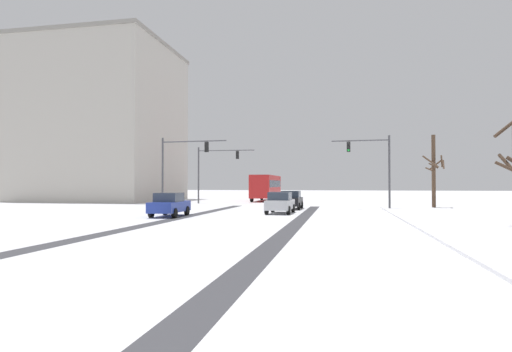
{
  "coord_description": "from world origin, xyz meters",
  "views": [
    {
      "loc": [
        5.85,
        -4.14,
        2.2
      ],
      "look_at": [
        0.0,
        25.06,
        2.8
      ],
      "focal_mm": 29.23,
      "sensor_mm": 36.0,
      "label": 1
    }
  ],
  "objects_px": {
    "traffic_signal_near_left": "(180,160)",
    "car_silver_second": "(280,203)",
    "traffic_signal_far_left": "(214,165)",
    "car_blue_third": "(170,205)",
    "office_building_far_left_block": "(103,124)",
    "car_black_lead": "(291,200)",
    "bare_tree_sidewalk_far": "(434,170)",
    "traffic_signal_near_right": "(373,160)",
    "bus_oncoming": "(266,186)"
  },
  "relations": [
    {
      "from": "traffic_signal_near_left",
      "to": "bus_oncoming",
      "type": "height_order",
      "value": "traffic_signal_near_left"
    },
    {
      "from": "traffic_signal_far_left",
      "to": "car_blue_third",
      "type": "height_order",
      "value": "traffic_signal_far_left"
    },
    {
      "from": "traffic_signal_far_left",
      "to": "car_black_lead",
      "type": "distance_m",
      "value": 13.92
    },
    {
      "from": "car_black_lead",
      "to": "car_silver_second",
      "type": "distance_m",
      "value": 5.73
    },
    {
      "from": "bare_tree_sidewalk_far",
      "to": "office_building_far_left_block",
      "type": "xyz_separation_m",
      "value": [
        -40.86,
        9.72,
        7.0
      ]
    },
    {
      "from": "traffic_signal_near_left",
      "to": "car_blue_third",
      "type": "xyz_separation_m",
      "value": [
        2.83,
        -8.98,
        -3.62
      ]
    },
    {
      "from": "traffic_signal_far_left",
      "to": "bus_oncoming",
      "type": "xyz_separation_m",
      "value": [
        4.52,
        8.92,
        -2.47
      ]
    },
    {
      "from": "traffic_signal_near_left",
      "to": "traffic_signal_near_right",
      "type": "bearing_deg",
      "value": 6.97
    },
    {
      "from": "traffic_signal_near_left",
      "to": "traffic_signal_near_right",
      "type": "xyz_separation_m",
      "value": [
        17.24,
        2.11,
        -0.08
      ]
    },
    {
      "from": "office_building_far_left_block",
      "to": "car_blue_third",
      "type": "bearing_deg",
      "value": -50.74
    },
    {
      "from": "bare_tree_sidewalk_far",
      "to": "traffic_signal_near_right",
      "type": "bearing_deg",
      "value": -144.03
    },
    {
      "from": "bus_oncoming",
      "to": "office_building_far_left_block",
      "type": "relative_size",
      "value": 0.52
    },
    {
      "from": "traffic_signal_near_left",
      "to": "car_silver_second",
      "type": "xyz_separation_m",
      "value": [
        9.88,
        -4.62,
        -3.62
      ]
    },
    {
      "from": "car_silver_second",
      "to": "office_building_far_left_block",
      "type": "xyz_separation_m",
      "value": [
        -27.58,
        20.75,
        9.78
      ]
    },
    {
      "from": "car_blue_third",
      "to": "bus_oncoming",
      "type": "xyz_separation_m",
      "value": [
        1.82,
        28.05,
        1.18
      ]
    },
    {
      "from": "traffic_signal_near_right",
      "to": "bare_tree_sidewalk_far",
      "type": "bearing_deg",
      "value": 35.97
    },
    {
      "from": "car_silver_second",
      "to": "car_black_lead",
      "type": "bearing_deg",
      "value": 88.23
    },
    {
      "from": "bare_tree_sidewalk_far",
      "to": "office_building_far_left_block",
      "type": "height_order",
      "value": "office_building_far_left_block"
    },
    {
      "from": "traffic_signal_far_left",
      "to": "car_silver_second",
      "type": "distance_m",
      "value": 18.07
    },
    {
      "from": "car_silver_second",
      "to": "office_building_far_left_block",
      "type": "bearing_deg",
      "value": 143.04
    },
    {
      "from": "traffic_signal_far_left",
      "to": "bus_oncoming",
      "type": "bearing_deg",
      "value": 63.11
    },
    {
      "from": "traffic_signal_far_left",
      "to": "bare_tree_sidewalk_far",
      "type": "height_order",
      "value": "bare_tree_sidewalk_far"
    },
    {
      "from": "car_black_lead",
      "to": "bus_oncoming",
      "type": "bearing_deg",
      "value": 106.74
    },
    {
      "from": "car_black_lead",
      "to": "car_silver_second",
      "type": "xyz_separation_m",
      "value": [
        -0.18,
        -5.72,
        0.0
      ]
    },
    {
      "from": "bus_oncoming",
      "to": "office_building_far_left_block",
      "type": "xyz_separation_m",
      "value": [
        -22.35,
        -2.94,
        8.6
      ]
    },
    {
      "from": "car_silver_second",
      "to": "bare_tree_sidewalk_far",
      "type": "height_order",
      "value": "bare_tree_sidewalk_far"
    },
    {
      "from": "traffic_signal_far_left",
      "to": "bare_tree_sidewalk_far",
      "type": "relative_size",
      "value": 0.96
    },
    {
      "from": "traffic_signal_near_left",
      "to": "car_black_lead",
      "type": "relative_size",
      "value": 1.58
    },
    {
      "from": "traffic_signal_far_left",
      "to": "office_building_far_left_block",
      "type": "distance_m",
      "value": 19.78
    },
    {
      "from": "traffic_signal_far_left",
      "to": "car_blue_third",
      "type": "bearing_deg",
      "value": -81.96
    },
    {
      "from": "car_black_lead",
      "to": "bare_tree_sidewalk_far",
      "type": "height_order",
      "value": "bare_tree_sidewalk_far"
    },
    {
      "from": "traffic_signal_near_left",
      "to": "car_silver_second",
      "type": "distance_m",
      "value": 11.5
    },
    {
      "from": "car_black_lead",
      "to": "car_silver_second",
      "type": "relative_size",
      "value": 1.0
    },
    {
      "from": "traffic_signal_near_right",
      "to": "bare_tree_sidewalk_far",
      "type": "xyz_separation_m",
      "value": [
        5.93,
        4.3,
        -0.77
      ]
    },
    {
      "from": "car_silver_second",
      "to": "car_blue_third",
      "type": "height_order",
      "value": "same"
    },
    {
      "from": "traffic_signal_near_left",
      "to": "bus_oncoming",
      "type": "distance_m",
      "value": 19.78
    },
    {
      "from": "traffic_signal_near_left",
      "to": "car_blue_third",
      "type": "distance_m",
      "value": 10.09
    },
    {
      "from": "car_black_lead",
      "to": "bare_tree_sidewalk_far",
      "type": "xyz_separation_m",
      "value": [
        13.11,
        5.31,
        2.78
      ]
    },
    {
      "from": "car_black_lead",
      "to": "bus_oncoming",
      "type": "xyz_separation_m",
      "value": [
        -5.4,
        17.97,
        1.18
      ]
    },
    {
      "from": "traffic_signal_far_left",
      "to": "car_black_lead",
      "type": "bearing_deg",
      "value": -42.34
    },
    {
      "from": "bus_oncoming",
      "to": "bare_tree_sidewalk_far",
      "type": "xyz_separation_m",
      "value": [
        18.51,
        -12.66,
        1.6
      ]
    },
    {
      "from": "traffic_signal_far_left",
      "to": "car_blue_third",
      "type": "xyz_separation_m",
      "value": [
        2.7,
        -19.13,
        -3.65
      ]
    },
    {
      "from": "traffic_signal_near_right",
      "to": "bus_oncoming",
      "type": "relative_size",
      "value": 0.59
    },
    {
      "from": "car_silver_second",
      "to": "bus_oncoming",
      "type": "relative_size",
      "value": 0.38
    },
    {
      "from": "traffic_signal_near_right",
      "to": "bare_tree_sidewalk_far",
      "type": "height_order",
      "value": "bare_tree_sidewalk_far"
    },
    {
      "from": "traffic_signal_near_left",
      "to": "traffic_signal_near_right",
      "type": "relative_size",
      "value": 1.0
    },
    {
      "from": "car_blue_third",
      "to": "bare_tree_sidewalk_far",
      "type": "height_order",
      "value": "bare_tree_sidewalk_far"
    },
    {
      "from": "car_silver_second",
      "to": "car_blue_third",
      "type": "bearing_deg",
      "value": -148.25
    },
    {
      "from": "traffic_signal_near_left",
      "to": "office_building_far_left_block",
      "type": "bearing_deg",
      "value": 137.64
    },
    {
      "from": "bus_oncoming",
      "to": "office_building_far_left_block",
      "type": "distance_m",
      "value": 24.13
    }
  ]
}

